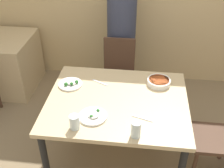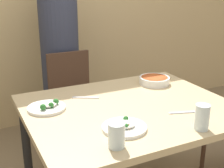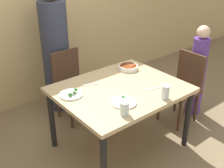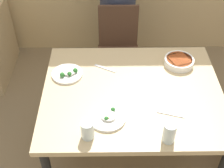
{
  "view_description": "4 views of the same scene",
  "coord_description": "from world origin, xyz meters",
  "px_view_note": "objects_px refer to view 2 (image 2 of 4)",
  "views": [
    {
      "loc": [
        0.19,
        -2.02,
        2.31
      ],
      "look_at": [
        -0.05,
        0.04,
        0.88
      ],
      "focal_mm": 45.0,
      "sensor_mm": 36.0,
      "label": 1
    },
    {
      "loc": [
        -0.89,
        -1.57,
        1.51
      ],
      "look_at": [
        -0.09,
        0.07,
        0.88
      ],
      "focal_mm": 50.0,
      "sensor_mm": 36.0,
      "label": 2
    },
    {
      "loc": [
        -1.69,
        -1.94,
        2.08
      ],
      "look_at": [
        -0.09,
        0.02,
        0.8
      ],
      "focal_mm": 45.0,
      "sensor_mm": 36.0,
      "label": 3
    },
    {
      "loc": [
        -0.17,
        -1.62,
        2.26
      ],
      "look_at": [
        -0.15,
        0.06,
        0.75
      ],
      "focal_mm": 50.0,
      "sensor_mm": 36.0,
      "label": 4
    }
  ],
  "objects_px": {
    "glass_water_tall": "(202,117)",
    "bowl_curry": "(154,80)",
    "plate_rice_adult": "(125,127)",
    "person_adult": "(60,59)",
    "chair_adult_spot": "(74,100)"
  },
  "relations": [
    {
      "from": "glass_water_tall",
      "to": "bowl_curry",
      "type": "bearing_deg",
      "value": 75.44
    },
    {
      "from": "person_adult",
      "to": "bowl_curry",
      "type": "bearing_deg",
      "value": -63.59
    },
    {
      "from": "bowl_curry",
      "to": "plate_rice_adult",
      "type": "distance_m",
      "value": 0.79
    },
    {
      "from": "chair_adult_spot",
      "to": "plate_rice_adult",
      "type": "height_order",
      "value": "chair_adult_spot"
    },
    {
      "from": "chair_adult_spot",
      "to": "person_adult",
      "type": "relative_size",
      "value": 0.53
    },
    {
      "from": "person_adult",
      "to": "bowl_curry",
      "type": "distance_m",
      "value": 1.02
    },
    {
      "from": "chair_adult_spot",
      "to": "bowl_curry",
      "type": "xyz_separation_m",
      "value": [
        0.45,
        -0.57,
        0.29
      ]
    },
    {
      "from": "person_adult",
      "to": "bowl_curry",
      "type": "relative_size",
      "value": 7.31
    },
    {
      "from": "chair_adult_spot",
      "to": "person_adult",
      "type": "height_order",
      "value": "person_adult"
    },
    {
      "from": "plate_rice_adult",
      "to": "chair_adult_spot",
      "type": "bearing_deg",
      "value": 84.75
    },
    {
      "from": "person_adult",
      "to": "chair_adult_spot",
      "type": "bearing_deg",
      "value": -90.0
    },
    {
      "from": "chair_adult_spot",
      "to": "plate_rice_adult",
      "type": "distance_m",
      "value": 1.16
    },
    {
      "from": "bowl_curry",
      "to": "plate_rice_adult",
      "type": "bearing_deg",
      "value": -134.84
    },
    {
      "from": "chair_adult_spot",
      "to": "person_adult",
      "type": "bearing_deg",
      "value": 90.0
    },
    {
      "from": "plate_rice_adult",
      "to": "bowl_curry",
      "type": "bearing_deg",
      "value": 45.16
    }
  ]
}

